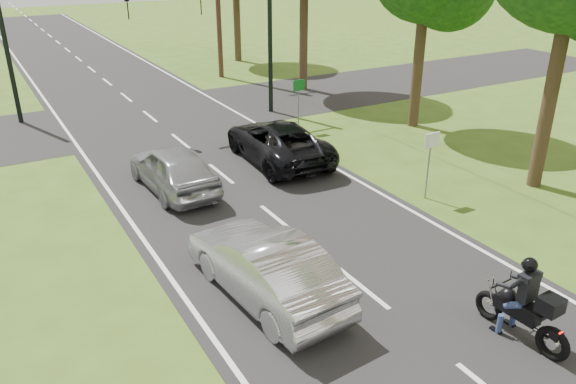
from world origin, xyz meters
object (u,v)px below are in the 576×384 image
(silver_sedan, at_px, (265,267))
(sign_white, at_px, (431,150))
(sign_green, at_px, (299,92))
(dark_suv, at_px, (278,141))
(silver_suv, at_px, (173,168))
(motorcycle_rider, at_px, (526,309))
(traffic_signal, at_px, (231,23))

(silver_sedan, distance_m, sign_white, 7.18)
(silver_sedan, distance_m, sign_green, 12.38)
(dark_suv, bearing_deg, silver_suv, 12.43)
(motorcycle_rider, height_order, sign_green, sign_green)
(silver_sedan, relative_size, traffic_signal, 0.72)
(sign_white, bearing_deg, dark_suv, 114.64)
(silver_suv, bearing_deg, traffic_signal, -131.19)
(motorcycle_rider, distance_m, dark_suv, 11.26)
(traffic_signal, relative_size, sign_white, 3.00)
(traffic_signal, bearing_deg, silver_suv, -128.55)
(silver_sedan, height_order, silver_suv, silver_sedan)
(dark_suv, bearing_deg, traffic_signal, -96.53)
(traffic_signal, height_order, sign_white, traffic_signal)
(motorcycle_rider, distance_m, sign_white, 6.84)
(silver_suv, height_order, sign_green, sign_green)
(motorcycle_rider, xyz_separation_m, dark_suv, (0.69, 11.23, 0.01))
(dark_suv, height_order, silver_sedan, silver_sedan)
(silver_suv, bearing_deg, silver_sedan, 85.28)
(sign_white, bearing_deg, motorcycle_rider, -116.86)
(motorcycle_rider, distance_m, silver_suv, 11.13)
(sign_green, bearing_deg, dark_suv, -132.48)
(silver_suv, xyz_separation_m, sign_green, (6.74, 3.48, 0.85))
(dark_suv, relative_size, silver_sedan, 1.13)
(dark_suv, distance_m, traffic_signal, 6.83)
(sign_white, bearing_deg, silver_sedan, -162.08)
(dark_suv, relative_size, silver_suv, 1.20)
(motorcycle_rider, relative_size, traffic_signal, 0.34)
(traffic_signal, xyz_separation_m, sign_white, (1.36, -11.02, -2.54))
(motorcycle_rider, distance_m, traffic_signal, 17.49)
(silver_sedan, xyz_separation_m, silver_suv, (0.24, 6.71, -0.02))
(motorcycle_rider, relative_size, sign_green, 1.01)
(silver_sedan, relative_size, sign_white, 2.17)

